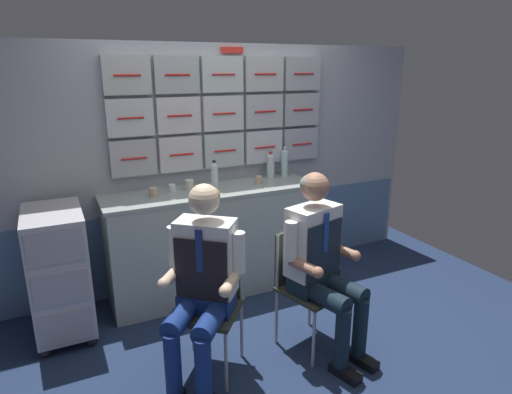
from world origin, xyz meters
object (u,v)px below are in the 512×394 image
(folding_chair_right, at_px, (303,274))
(crew_member_right, at_px, (321,257))
(crew_member_left, at_px, (202,277))
(service_trolley, at_px, (59,270))
(water_bottle_tall, at_px, (285,162))
(paper_cup_tan, at_px, (189,185))
(folding_chair_left, at_px, (212,292))

(folding_chair_right, distance_m, crew_member_right, 0.25)
(crew_member_right, bearing_deg, crew_member_left, 174.79)
(service_trolley, bearing_deg, water_bottle_tall, 7.67)
(crew_member_left, relative_size, water_bottle_tall, 4.53)
(crew_member_right, distance_m, paper_cup_tan, 1.35)
(water_bottle_tall, bearing_deg, service_trolley, -172.33)
(crew_member_left, distance_m, paper_cup_tan, 1.20)
(crew_member_left, height_order, crew_member_right, crew_member_right)
(crew_member_right, xyz_separation_m, water_bottle_tall, (0.43, 1.29, 0.37))
(folding_chair_left, bearing_deg, service_trolley, 137.80)
(paper_cup_tan, bearing_deg, crew_member_right, -66.01)
(crew_member_left, xyz_separation_m, paper_cup_tan, (0.29, 1.13, 0.28))
(crew_member_left, distance_m, crew_member_right, 0.83)
(service_trolley, bearing_deg, paper_cup_tan, 10.38)
(folding_chair_left, distance_m, crew_member_right, 0.77)
(crew_member_right, distance_m, water_bottle_tall, 1.40)
(water_bottle_tall, bearing_deg, folding_chair_left, -136.62)
(crew_member_left, bearing_deg, service_trolley, 130.36)
(paper_cup_tan, bearing_deg, folding_chair_left, -100.43)
(folding_chair_left, xyz_separation_m, folding_chair_right, (0.68, -0.05, 0.00))
(folding_chair_left, xyz_separation_m, paper_cup_tan, (0.19, 1.01, 0.47))
(crew_member_left, distance_m, water_bottle_tall, 1.78)
(folding_chair_left, bearing_deg, water_bottle_tall, 43.38)
(crew_member_left, bearing_deg, paper_cup_tan, 75.82)
(crew_member_left, xyz_separation_m, folding_chair_right, (0.78, 0.08, -0.19))
(crew_member_left, bearing_deg, crew_member_right, -5.21)
(folding_chair_left, height_order, water_bottle_tall, water_bottle_tall)
(crew_member_left, relative_size, paper_cup_tan, 14.51)
(folding_chair_left, relative_size, paper_cup_tan, 9.59)
(folding_chair_left, bearing_deg, folding_chair_right, -3.81)
(service_trolley, relative_size, folding_chair_right, 1.14)
(folding_chair_right, height_order, paper_cup_tan, paper_cup_tan)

